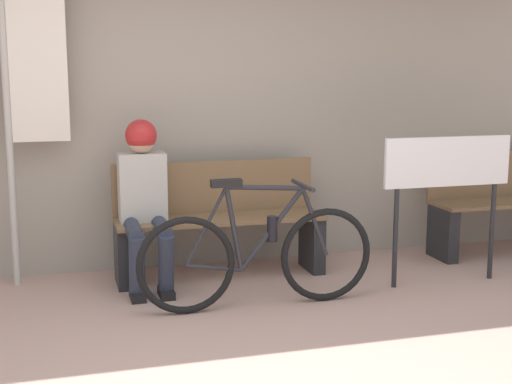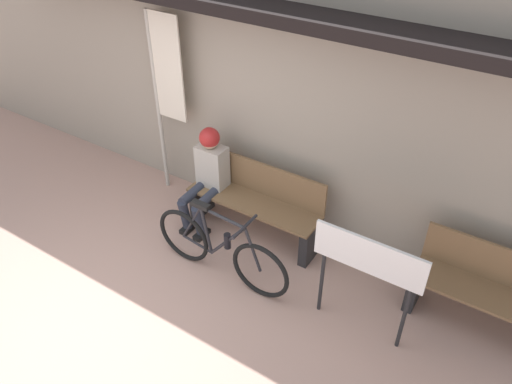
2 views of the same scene
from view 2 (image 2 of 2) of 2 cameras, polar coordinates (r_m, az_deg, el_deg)
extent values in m
plane|color=tan|center=(5.14, -16.51, -14.11)|extent=(24.00, 24.00, 0.00)
cube|color=#9E9384|center=(5.54, -1.73, 12.44)|extent=(12.00, 0.12, 3.20)
cube|color=black|center=(5.02, -3.84, 20.72)|extent=(6.60, 0.44, 0.12)
cube|color=brown|center=(5.56, -0.35, -1.25)|extent=(1.57, 0.42, 0.03)
cube|color=brown|center=(5.56, 0.73, 1.54)|extent=(1.57, 0.03, 0.40)
cube|color=#232326|center=(6.05, -6.21, -0.71)|extent=(0.10, 0.36, 0.44)
cube|color=#232326|center=(5.43, 6.22, -5.75)|extent=(0.10, 0.36, 0.44)
torus|color=black|center=(5.38, -8.27, -4.97)|extent=(0.65, 0.05, 0.65)
torus|color=black|center=(4.94, 0.49, -9.00)|extent=(0.65, 0.05, 0.65)
cylinder|color=#232328|center=(4.80, -3.87, -2.92)|extent=(0.52, 0.03, 0.07)
cylinder|color=#232328|center=(4.96, -3.29, -5.61)|extent=(0.45, 0.03, 0.55)
cylinder|color=#232328|center=(5.07, -5.70, -4.40)|extent=(0.13, 0.03, 0.56)
cylinder|color=#232328|center=(5.31, -6.71, -5.93)|extent=(0.37, 0.03, 0.09)
cylinder|color=#232328|center=(5.15, -7.34, -3.42)|extent=(0.29, 0.02, 0.51)
cylinder|color=#232328|center=(4.82, -0.37, -6.65)|extent=(0.20, 0.03, 0.48)
cube|color=black|center=(4.91, -6.36, -1.50)|extent=(0.20, 0.07, 0.05)
cylinder|color=#232328|center=(4.68, -1.28, -3.97)|extent=(0.03, 0.40, 0.03)
cylinder|color=black|center=(4.96, -3.29, -5.61)|extent=(0.07, 0.07, 0.17)
cylinder|color=#2D3342|center=(5.75, -7.16, -0.05)|extent=(0.11, 0.42, 0.13)
cylinder|color=#2D3342|center=(5.77, -8.11, -2.59)|extent=(0.11, 0.17, 0.41)
cube|color=black|center=(5.93, -7.75, -4.13)|extent=(0.10, 0.22, 0.06)
cylinder|color=#2D3342|center=(5.64, -5.57, -0.70)|extent=(0.11, 0.42, 0.13)
cylinder|color=#2D3342|center=(5.66, -6.55, -3.29)|extent=(0.11, 0.17, 0.41)
cube|color=black|center=(5.82, -6.22, -4.83)|extent=(0.10, 0.22, 0.06)
cube|color=#B7B2A8|center=(5.70, -5.01, 2.98)|extent=(0.34, 0.22, 0.50)
sphere|color=tan|center=(5.51, -5.32, 5.93)|extent=(0.20, 0.20, 0.20)
sphere|color=#B22323|center=(5.49, -5.34, 6.20)|extent=(0.23, 0.23, 0.23)
cube|color=brown|center=(5.01, 25.32, -10.72)|extent=(1.39, 0.42, 0.03)
cube|color=brown|center=(5.02, 26.39, -7.58)|extent=(1.39, 0.03, 0.40)
cube|color=#232326|center=(5.19, 17.77, -10.14)|extent=(0.10, 0.36, 0.44)
cylinder|color=#B7B2A8|center=(6.14, -11.12, 9.58)|extent=(0.05, 0.05, 2.29)
cube|color=silver|center=(5.78, -10.03, 13.74)|extent=(0.40, 0.02, 1.24)
cylinder|color=#232326|center=(4.82, 7.49, -10.24)|extent=(0.04, 0.04, 0.73)
cylinder|color=#232326|center=(4.68, 16.50, -13.75)|extent=(0.04, 0.04, 0.73)
cube|color=white|center=(4.35, 12.78, -7.20)|extent=(1.00, 0.03, 0.36)
camera|label=1|loc=(4.47, -63.14, -17.98)|focal=50.00mm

